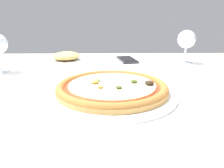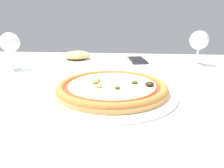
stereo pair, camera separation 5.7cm
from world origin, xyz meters
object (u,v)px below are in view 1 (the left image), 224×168
Objects in this scene: dining_table at (92,115)px; wine_glass_far_right at (186,40)px; pizza_plate at (112,89)px; side_plate at (66,58)px; cell_phone at (127,60)px.

wine_glass_far_right is (0.38, 0.34, 0.18)m from dining_table.
pizza_plate is 0.52m from wine_glass_far_right.
side_plate is (-0.14, 0.36, 0.10)m from dining_table.
cell_phone is (-0.25, 0.05, -0.09)m from wine_glass_far_right.
dining_table is 0.42m from cell_phone.
side_plate is (-0.27, -0.02, 0.01)m from cell_phone.
dining_table is 8.49× the size of wine_glass_far_right.
wine_glass_far_right is at bearing 50.55° from pizza_plate.
dining_table is 3.52× the size of pizza_plate.
pizza_plate is at bearing -129.45° from wine_glass_far_right.
dining_table is 0.13m from pizza_plate.
pizza_plate is 0.46m from side_plate.
wine_glass_far_right reaches higher than pizza_plate.
cell_phone is at bearing 80.36° from pizza_plate.
side_plate is at bearing 110.70° from dining_table.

